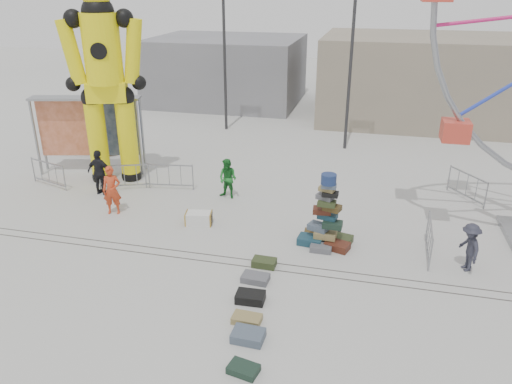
% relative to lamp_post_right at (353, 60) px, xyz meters
% --- Properties ---
extents(ground, '(90.00, 90.00, 0.00)m').
position_rel_lamp_post_right_xyz_m(ground, '(-3.09, -13.00, -4.48)').
color(ground, '#9E9E99').
rests_on(ground, ground).
extents(track_line_near, '(40.00, 0.04, 0.01)m').
position_rel_lamp_post_right_xyz_m(track_line_near, '(-3.09, -12.40, -4.48)').
color(track_line_near, '#47443F').
rests_on(track_line_near, ground).
extents(track_line_far, '(40.00, 0.04, 0.01)m').
position_rel_lamp_post_right_xyz_m(track_line_far, '(-3.09, -12.00, -4.48)').
color(track_line_far, '#47443F').
rests_on(track_line_far, ground).
extents(building_right, '(12.00, 8.00, 5.00)m').
position_rel_lamp_post_right_xyz_m(building_right, '(3.91, 7.00, -1.98)').
color(building_right, gray).
rests_on(building_right, ground).
extents(building_left, '(10.00, 8.00, 4.40)m').
position_rel_lamp_post_right_xyz_m(building_left, '(-9.09, 9.00, -2.28)').
color(building_left, gray).
rests_on(building_left, ground).
extents(lamp_post_right, '(1.41, 0.25, 8.00)m').
position_rel_lamp_post_right_xyz_m(lamp_post_right, '(0.00, 0.00, 0.00)').
color(lamp_post_right, '#2D2D30').
rests_on(lamp_post_right, ground).
extents(lamp_post_left, '(1.41, 0.25, 8.00)m').
position_rel_lamp_post_right_xyz_m(lamp_post_left, '(-7.00, 2.00, 0.00)').
color(lamp_post_left, '#2D2D30').
rests_on(lamp_post_left, ground).
extents(suitcase_tower, '(1.82, 1.54, 2.48)m').
position_rel_lamp_post_right_xyz_m(suitcase_tower, '(0.07, -10.40, -3.79)').
color(suitcase_tower, '#1B4051').
rests_on(suitcase_tower, ground).
extents(crash_test_dummy, '(3.31, 1.67, 8.40)m').
position_rel_lamp_post_right_xyz_m(crash_test_dummy, '(-9.40, -6.79, -0.06)').
color(crash_test_dummy, black).
rests_on(crash_test_dummy, ground).
extents(banner_scaffold, '(4.77, 1.92, 3.42)m').
position_rel_lamp_post_right_xyz_m(banner_scaffold, '(-10.88, -6.16, -1.91)').
color(banner_scaffold, gray).
rests_on(banner_scaffold, ground).
extents(steamer_trunk, '(1.01, 0.70, 0.43)m').
position_rel_lamp_post_right_xyz_m(steamer_trunk, '(-4.47, -10.00, -4.27)').
color(steamer_trunk, silver).
rests_on(steamer_trunk, ground).
extents(row_case_0, '(0.73, 0.47, 0.23)m').
position_rel_lamp_post_right_xyz_m(row_case_0, '(-1.57, -12.23, -4.37)').
color(row_case_0, '#344120').
rests_on(row_case_0, ground).
extents(row_case_1, '(0.81, 0.55, 0.20)m').
position_rel_lamp_post_right_xyz_m(row_case_1, '(-1.64, -13.10, -4.38)').
color(row_case_1, slate).
rests_on(row_case_1, ground).
extents(row_case_2, '(0.80, 0.55, 0.26)m').
position_rel_lamp_post_right_xyz_m(row_case_2, '(-1.53, -14.09, -4.35)').
color(row_case_2, black).
rests_on(row_case_2, ground).
extents(row_case_3, '(0.76, 0.49, 0.18)m').
position_rel_lamp_post_right_xyz_m(row_case_3, '(-1.40, -14.97, -4.39)').
color(row_case_3, '#95824C').
rests_on(row_case_3, ground).
extents(row_case_4, '(0.80, 0.60, 0.24)m').
position_rel_lamp_post_right_xyz_m(row_case_4, '(-1.20, -15.63, -4.36)').
color(row_case_4, '#4C5A6D').
rests_on(row_case_4, ground).
extents(row_case_5, '(0.75, 0.58, 0.17)m').
position_rel_lamp_post_right_xyz_m(row_case_5, '(-1.02, -16.70, -4.40)').
color(row_case_5, '#1B3125').
rests_on(row_case_5, ground).
extents(barricade_dummy_a, '(1.93, 0.71, 1.10)m').
position_rel_lamp_post_right_xyz_m(barricade_dummy_a, '(-11.79, -8.14, -3.93)').
color(barricade_dummy_a, gray).
rests_on(barricade_dummy_a, ground).
extents(barricade_dummy_b, '(1.90, 0.83, 1.10)m').
position_rel_lamp_post_right_xyz_m(barricade_dummy_b, '(-8.53, -7.71, -3.93)').
color(barricade_dummy_b, gray).
rests_on(barricade_dummy_b, ground).
extents(barricade_dummy_c, '(1.99, 0.39, 1.10)m').
position_rel_lamp_post_right_xyz_m(barricade_dummy_c, '(-6.76, -7.23, -3.93)').
color(barricade_dummy_c, gray).
rests_on(barricade_dummy_c, ground).
extents(barricade_wheel_front, '(0.15, 2.00, 1.10)m').
position_rel_lamp_post_right_xyz_m(barricade_wheel_front, '(3.30, -10.35, -3.93)').
color(barricade_wheel_front, gray).
rests_on(barricade_wheel_front, ground).
extents(barricade_wheel_back, '(1.23, 1.69, 1.10)m').
position_rel_lamp_post_right_xyz_m(barricade_wheel_back, '(5.06, -5.45, -3.93)').
color(barricade_wheel_back, gray).
rests_on(barricade_wheel_back, ground).
extents(pedestrian_red, '(0.77, 0.62, 1.84)m').
position_rel_lamp_post_right_xyz_m(pedestrian_red, '(-7.86, -9.90, -3.56)').
color(pedestrian_red, '#C33C1B').
rests_on(pedestrian_red, ground).
extents(pedestrian_green, '(0.92, 0.79, 1.61)m').
position_rel_lamp_post_right_xyz_m(pedestrian_green, '(-4.13, -7.52, -3.68)').
color(pedestrian_green, '#1A6B24').
rests_on(pedestrian_green, ground).
extents(pedestrian_black, '(1.12, 0.53, 1.86)m').
position_rel_lamp_post_right_xyz_m(pedestrian_black, '(-9.22, -8.38, -3.55)').
color(pedestrian_black, black).
rests_on(pedestrian_black, ground).
extents(pedestrian_grey, '(0.83, 1.10, 1.52)m').
position_rel_lamp_post_right_xyz_m(pedestrian_grey, '(4.36, -10.98, -3.72)').
color(pedestrian_grey, '#272834').
rests_on(pedestrian_grey, ground).
extents(parked_suv, '(3.98, 1.99, 1.08)m').
position_rel_lamp_post_right_xyz_m(parked_suv, '(-12.81, -3.34, -3.94)').
color(parked_suv, tan).
rests_on(parked_suv, ground).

